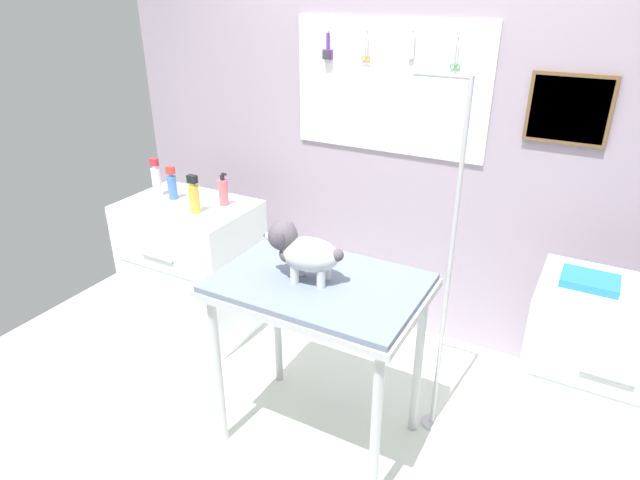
% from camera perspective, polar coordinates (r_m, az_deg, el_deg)
% --- Properties ---
extents(ground, '(4.40, 4.00, 0.04)m').
position_cam_1_polar(ground, '(2.93, -2.04, -21.01)').
color(ground, silver).
extents(rear_wall_panel, '(4.00, 0.11, 2.30)m').
position_cam_1_polar(rear_wall_panel, '(3.32, 9.05, 8.63)').
color(rear_wall_panel, '#9D8D9F').
rests_on(rear_wall_panel, ground).
extents(grooming_table, '(0.94, 0.64, 0.91)m').
position_cam_1_polar(grooming_table, '(2.47, -0.09, -6.22)').
color(grooming_table, '#B7B7BC').
rests_on(grooming_table, ground).
extents(grooming_arm, '(0.30, 0.11, 1.78)m').
position_cam_1_polar(grooming_arm, '(2.59, 13.03, -4.71)').
color(grooming_arm, '#B7B7BC').
rests_on(grooming_arm, ground).
extents(dog, '(0.37, 0.21, 0.27)m').
position_cam_1_polar(dog, '(2.37, -1.90, -1.12)').
color(dog, silver).
rests_on(dog, grooming_table).
extents(counter_left, '(0.80, 0.58, 0.87)m').
position_cam_1_polar(counter_left, '(3.63, -13.13, -2.68)').
color(counter_left, white).
rests_on(counter_left, ground).
extents(cabinet_right, '(0.68, 0.54, 0.89)m').
position_cam_1_polar(cabinet_right, '(2.90, 27.36, -12.71)').
color(cabinet_right, white).
rests_on(cabinet_right, ground).
extents(conditioner_bottle, '(0.06, 0.06, 0.21)m').
position_cam_1_polar(conditioner_bottle, '(3.53, -15.24, 5.56)').
color(conditioner_bottle, '#4170B6').
rests_on(conditioner_bottle, counter_left).
extents(pump_bottle_white, '(0.06, 0.06, 0.21)m').
position_cam_1_polar(pump_bottle_white, '(3.36, -10.09, 4.98)').
color(pump_bottle_white, '#D75F69').
rests_on(pump_bottle_white, counter_left).
extents(detangler_spray, '(0.06, 0.06, 0.23)m').
position_cam_1_polar(detangler_spray, '(3.27, -13.06, 4.44)').
color(detangler_spray, gold).
rests_on(detangler_spray, counter_left).
extents(spray_bottle_short, '(0.06, 0.06, 0.24)m').
position_cam_1_polar(spray_bottle_short, '(3.60, -16.77, 6.08)').
color(spray_bottle_short, white).
rests_on(spray_bottle_short, counter_left).
extents(supply_tray, '(0.24, 0.18, 0.04)m').
position_cam_1_polar(supply_tray, '(2.68, 26.43, -3.84)').
color(supply_tray, '#2477BF').
rests_on(supply_tray, cabinet_right).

